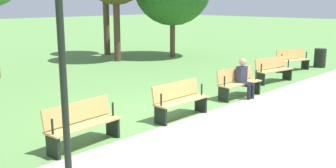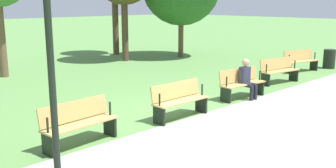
{
  "view_description": "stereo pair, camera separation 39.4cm",
  "coord_description": "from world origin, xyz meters",
  "px_view_note": "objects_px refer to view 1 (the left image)",
  "views": [
    {
      "loc": [
        6.94,
        6.15,
        2.86
      ],
      "look_at": [
        0.0,
        -0.48,
        0.8
      ],
      "focal_mm": 41.09,
      "sensor_mm": 36.0,
      "label": 1
    },
    {
      "loc": [
        6.66,
        6.43,
        2.86
      ],
      "look_at": [
        0.0,
        -0.48,
        0.8
      ],
      "focal_mm": 41.09,
      "sensor_mm": 36.0,
      "label": 2
    }
  ],
  "objects_px": {
    "bench_0": "(292,60)",
    "bench_3": "(180,99)",
    "person_seated": "(244,77)",
    "lamp_post": "(60,15)",
    "bench_4": "(82,123)",
    "bench_1": "(273,69)",
    "trash_bin": "(320,58)",
    "bench_2": "(238,82)"
  },
  "relations": [
    {
      "from": "bench_2",
      "to": "person_seated",
      "type": "height_order",
      "value": "person_seated"
    },
    {
      "from": "bench_3",
      "to": "person_seated",
      "type": "height_order",
      "value": "person_seated"
    },
    {
      "from": "bench_1",
      "to": "person_seated",
      "type": "height_order",
      "value": "person_seated"
    },
    {
      "from": "bench_2",
      "to": "bench_4",
      "type": "height_order",
      "value": "same"
    },
    {
      "from": "bench_3",
      "to": "bench_1",
      "type": "bearing_deg",
      "value": -175.09
    },
    {
      "from": "lamp_post",
      "to": "trash_bin",
      "type": "relative_size",
      "value": 4.66
    },
    {
      "from": "lamp_post",
      "to": "trash_bin",
      "type": "height_order",
      "value": "lamp_post"
    },
    {
      "from": "bench_4",
      "to": "bench_1",
      "type": "bearing_deg",
      "value": 177.53
    },
    {
      "from": "bench_3",
      "to": "person_seated",
      "type": "relative_size",
      "value": 1.36
    },
    {
      "from": "bench_3",
      "to": "bench_4",
      "type": "relative_size",
      "value": 0.98
    },
    {
      "from": "person_seated",
      "to": "bench_0",
      "type": "bearing_deg",
      "value": -163.64
    },
    {
      "from": "bench_0",
      "to": "person_seated",
      "type": "relative_size",
      "value": 1.41
    },
    {
      "from": "bench_2",
      "to": "bench_3",
      "type": "relative_size",
      "value": 1.02
    },
    {
      "from": "bench_1",
      "to": "lamp_post",
      "type": "height_order",
      "value": "lamp_post"
    },
    {
      "from": "person_seated",
      "to": "bench_3",
      "type": "bearing_deg",
      "value": 4.38
    },
    {
      "from": "bench_4",
      "to": "lamp_post",
      "type": "xyz_separation_m",
      "value": [
        1.38,
        1.69,
        2.22
      ]
    },
    {
      "from": "bench_2",
      "to": "trash_bin",
      "type": "height_order",
      "value": "bench_2"
    },
    {
      "from": "bench_0",
      "to": "trash_bin",
      "type": "bearing_deg",
      "value": 178.38
    },
    {
      "from": "bench_4",
      "to": "person_seated",
      "type": "bearing_deg",
      "value": 173.58
    },
    {
      "from": "bench_0",
      "to": "trash_bin",
      "type": "relative_size",
      "value": 2.06
    },
    {
      "from": "bench_0",
      "to": "bench_4",
      "type": "relative_size",
      "value": 1.02
    },
    {
      "from": "person_seated",
      "to": "trash_bin",
      "type": "bearing_deg",
      "value": -170.16
    },
    {
      "from": "bench_0",
      "to": "bench_2",
      "type": "distance_m",
      "value": 5.59
    },
    {
      "from": "bench_3",
      "to": "bench_4",
      "type": "height_order",
      "value": "same"
    },
    {
      "from": "bench_0",
      "to": "bench_3",
      "type": "height_order",
      "value": "same"
    },
    {
      "from": "bench_0",
      "to": "bench_3",
      "type": "bearing_deg",
      "value": 22.15
    },
    {
      "from": "bench_4",
      "to": "person_seated",
      "type": "height_order",
      "value": "person_seated"
    },
    {
      "from": "bench_1",
      "to": "bench_4",
      "type": "distance_m",
      "value": 8.38
    },
    {
      "from": "bench_2",
      "to": "trash_bin",
      "type": "bearing_deg",
      "value": -171.38
    },
    {
      "from": "lamp_post",
      "to": "bench_4",
      "type": "bearing_deg",
      "value": -129.19
    },
    {
      "from": "person_seated",
      "to": "lamp_post",
      "type": "relative_size",
      "value": 0.31
    },
    {
      "from": "lamp_post",
      "to": "trash_bin",
      "type": "distance_m",
      "value": 14.5
    },
    {
      "from": "person_seated",
      "to": "bench_2",
      "type": "bearing_deg",
      "value": -60.7
    },
    {
      "from": "bench_0",
      "to": "bench_3",
      "type": "distance_m",
      "value": 8.38
    },
    {
      "from": "bench_1",
      "to": "trash_bin",
      "type": "xyz_separation_m",
      "value": [
        -4.4,
        -0.1,
        -0.06
      ]
    },
    {
      "from": "bench_1",
      "to": "bench_2",
      "type": "xyz_separation_m",
      "value": [
        2.78,
        0.36,
        0.0
      ]
    },
    {
      "from": "bench_1",
      "to": "person_seated",
      "type": "bearing_deg",
      "value": 20.44
    },
    {
      "from": "bench_0",
      "to": "trash_bin",
      "type": "height_order",
      "value": "bench_0"
    },
    {
      "from": "trash_bin",
      "to": "bench_3",
      "type": "bearing_deg",
      "value": 3.35
    },
    {
      "from": "bench_0",
      "to": "person_seated",
      "type": "bearing_deg",
      "value": 26.22
    },
    {
      "from": "bench_0",
      "to": "bench_1",
      "type": "height_order",
      "value": "same"
    },
    {
      "from": "bench_1",
      "to": "trash_bin",
      "type": "distance_m",
      "value": 4.4
    }
  ]
}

